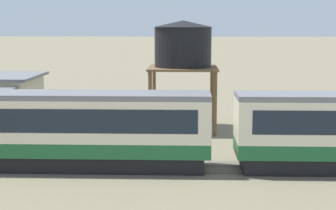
# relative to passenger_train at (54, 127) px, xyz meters

# --- Properties ---
(passenger_train) EXTENTS (56.46, 2.93, 4.28)m
(passenger_train) POSITION_rel_passenger_train_xyz_m (0.00, 0.00, 0.00)
(passenger_train) COLOR #1E6033
(passenger_train) RESTS_ON ground_plane
(water_tower) EXTENTS (5.15, 5.15, 8.26)m
(water_tower) POSITION_rel_passenger_train_xyz_m (7.03, 10.99, 3.98)
(water_tower) COLOR brown
(water_tower) RESTS_ON ground_plane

